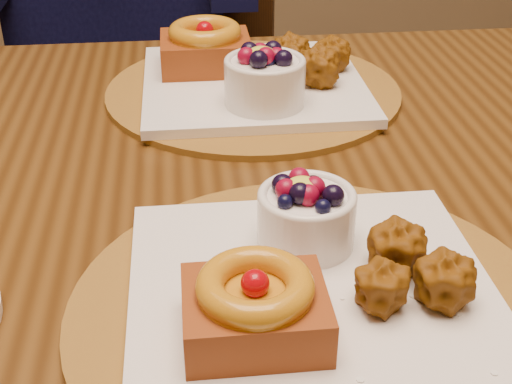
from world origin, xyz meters
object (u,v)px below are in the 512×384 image
Objects in this scene: chair_far at (167,94)px; place_setting_far at (251,75)px; dining_table at (275,237)px; place_setting_near at (311,288)px.

place_setting_far is at bearing -63.58° from chair_far.
dining_table is 0.24m from place_setting_near.
chair_far is (-0.13, 0.84, -0.18)m from dining_table.
chair_far is at bearing 96.74° from place_setting_near.
dining_table is 4.21× the size of place_setting_far.
place_setting_near is at bearing -68.01° from chair_far.
dining_table is 4.21× the size of place_setting_near.
place_setting_far is 0.42× the size of chair_far.
dining_table is at bearing -66.16° from chair_far.
chair_far reaches higher than place_setting_far.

